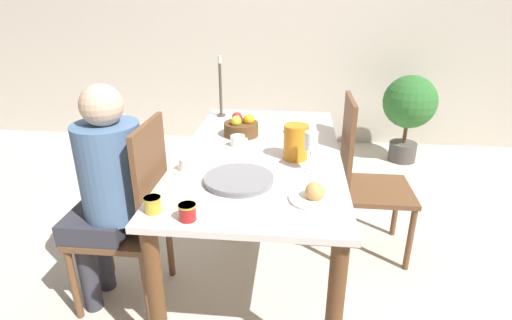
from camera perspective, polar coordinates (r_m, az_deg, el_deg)
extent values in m
plane|color=beige|center=(2.53, 0.57, -14.39)|extent=(20.00, 20.00, 0.00)
cube|color=beige|center=(4.27, 3.61, 19.71)|extent=(10.00, 0.06, 2.60)
cube|color=silver|center=(2.17, 0.65, 0.88)|extent=(0.85, 1.61, 0.03)
cylinder|color=brown|center=(1.81, -14.05, -18.65)|extent=(0.07, 0.07, 0.70)
cylinder|color=brown|center=(1.73, 11.13, -20.50)|extent=(0.07, 0.07, 0.70)
cylinder|color=brown|center=(3.04, -4.98, -0.03)|extent=(0.07, 0.07, 0.70)
cylinder|color=brown|center=(3.00, 8.92, -0.59)|extent=(0.07, 0.07, 0.70)
cylinder|color=brown|center=(2.24, -24.57, -15.85)|extent=(0.04, 0.04, 0.41)
cylinder|color=brown|center=(2.50, -20.48, -10.82)|extent=(0.04, 0.04, 0.41)
cylinder|color=brown|center=(2.09, -15.34, -17.42)|extent=(0.04, 0.04, 0.41)
cylinder|color=brown|center=(2.37, -12.23, -11.79)|extent=(0.04, 0.04, 0.41)
cube|color=brown|center=(2.17, -18.88, -9.18)|extent=(0.42, 0.42, 0.03)
cube|color=brown|center=(1.96, -14.68, -2.56)|extent=(0.03, 0.39, 0.55)
cylinder|color=brown|center=(2.83, 19.35, -6.50)|extent=(0.04, 0.04, 0.41)
cylinder|color=brown|center=(2.52, 21.13, -10.58)|extent=(0.04, 0.04, 0.41)
cylinder|color=brown|center=(2.76, 11.85, -6.36)|extent=(0.04, 0.04, 0.41)
cylinder|color=brown|center=(2.45, 12.63, -10.56)|extent=(0.04, 0.04, 0.41)
cube|color=brown|center=(2.53, 16.79, -4.15)|extent=(0.42, 0.42, 0.03)
cube|color=brown|center=(2.38, 12.92, 2.19)|extent=(0.03, 0.39, 0.55)
cylinder|color=#33333D|center=(2.26, -22.84, -14.66)|extent=(0.09, 0.09, 0.44)
cylinder|color=#33333D|center=(2.37, -21.07, -12.42)|extent=(0.09, 0.09, 0.44)
cube|color=#33333D|center=(2.15, -21.16, -8.07)|extent=(0.30, 0.34, 0.11)
cylinder|color=#4C6B93|center=(1.99, -19.95, -1.48)|extent=(0.30, 0.30, 0.46)
sphere|color=#D6AD8E|center=(1.89, -21.23, 7.30)|extent=(0.19, 0.19, 0.19)
cylinder|color=#D6AD8E|center=(2.16, -20.48, 3.70)|extent=(0.25, 0.06, 0.20)
cylinder|color=orange|center=(2.05, 5.71, 2.57)|extent=(0.13, 0.13, 0.18)
cube|color=orange|center=(2.05, 7.77, 2.72)|extent=(0.02, 0.02, 0.08)
cone|color=orange|center=(2.02, 4.35, 4.56)|extent=(0.04, 0.04, 0.04)
cylinder|color=white|center=(1.94, 7.67, -1.47)|extent=(0.06, 0.06, 0.00)
cylinder|color=white|center=(1.92, 7.75, 0.09)|extent=(0.01, 0.01, 0.11)
cylinder|color=white|center=(1.89, 7.91, 2.80)|extent=(0.06, 0.06, 0.08)
cylinder|color=white|center=(1.95, -9.70, -1.45)|extent=(0.14, 0.14, 0.01)
cylinder|color=white|center=(1.94, -9.76, -0.56)|extent=(0.08, 0.08, 0.06)
cube|color=white|center=(1.93, -8.40, -0.54)|extent=(0.01, 0.01, 0.03)
cylinder|color=white|center=(2.23, -2.61, 1.97)|extent=(0.14, 0.14, 0.01)
cylinder|color=white|center=(2.22, -2.62, 2.76)|extent=(0.08, 0.08, 0.06)
cube|color=white|center=(2.21, -1.40, 2.80)|extent=(0.01, 0.01, 0.03)
cylinder|color=gray|center=(1.81, -2.45, -3.00)|extent=(0.31, 0.31, 0.02)
cylinder|color=gray|center=(1.80, -2.46, -2.57)|extent=(0.32, 0.32, 0.01)
cylinder|color=white|center=(1.68, 8.35, -5.51)|extent=(0.21, 0.21, 0.01)
sphere|color=tan|center=(1.66, 8.41, -4.50)|extent=(0.08, 0.08, 0.08)
cylinder|color=gold|center=(1.62, -14.55, -6.19)|extent=(0.07, 0.07, 0.06)
cylinder|color=gold|center=(1.60, -14.65, -5.31)|extent=(0.07, 0.07, 0.01)
cylinder|color=#A81E1E|center=(1.54, -9.77, -7.35)|extent=(0.07, 0.07, 0.06)
cylinder|color=gold|center=(1.52, -9.84, -6.43)|extent=(0.07, 0.07, 0.01)
cylinder|color=brown|center=(2.40, -2.13, 4.45)|extent=(0.21, 0.21, 0.08)
sphere|color=gold|center=(2.38, -1.02, 5.80)|extent=(0.07, 0.07, 0.07)
sphere|color=red|center=(2.42, -2.72, 6.08)|extent=(0.07, 0.07, 0.07)
sphere|color=gold|center=(2.35, -2.87, 5.54)|extent=(0.07, 0.07, 0.07)
cylinder|color=#4C4238|center=(2.80, -4.96, 6.40)|extent=(0.06, 0.06, 0.01)
cylinder|color=#4C4238|center=(2.76, -5.09, 10.02)|extent=(0.02, 0.02, 0.35)
cylinder|color=beige|center=(2.72, -5.23, 14.12)|extent=(0.02, 0.02, 0.05)
cylinder|color=#4C4742|center=(4.16, 20.17, 1.15)|extent=(0.26, 0.26, 0.18)
cylinder|color=brown|center=(4.10, 20.53, 3.61)|extent=(0.04, 0.04, 0.20)
sphere|color=#2D6B2D|center=(4.02, 21.13, 7.75)|extent=(0.49, 0.49, 0.49)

